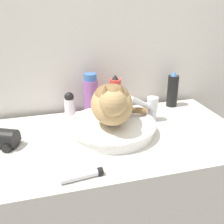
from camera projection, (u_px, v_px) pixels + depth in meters
name	position (u px, v px, depth m)	size (l,w,h in m)	color
wall_back	(93.00, 29.00, 1.32)	(8.00, 0.05, 2.40)	silver
vanity_counter	(113.00, 212.00, 1.32)	(1.09, 0.61, 0.81)	beige
sink_basin	(111.00, 127.00, 1.18)	(0.37, 0.37, 0.05)	white
cat	(111.00, 102.00, 1.12)	(0.29, 0.29, 0.19)	tan
faucet	(150.00, 107.00, 1.27)	(0.15, 0.08, 0.14)	silver
deodorant_stick	(70.00, 105.00, 1.32)	(0.05, 0.05, 0.12)	silver
spray_bottle_trigger	(115.00, 95.00, 1.36)	(0.05, 0.05, 0.19)	#DB3D33
hairspray_can_black	(173.00, 90.00, 1.44)	(0.06, 0.06, 0.18)	black
mouthwash_bottle	(91.00, 95.00, 1.33)	(0.07, 0.07, 0.20)	#93569E
cream_tube	(83.00, 176.00, 0.89)	(0.14, 0.04, 0.03)	silver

